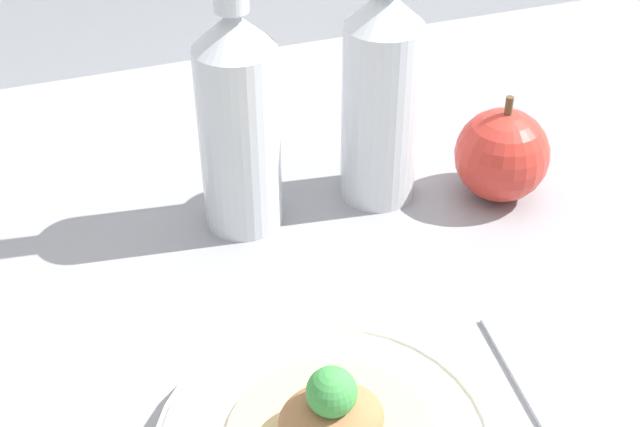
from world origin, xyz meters
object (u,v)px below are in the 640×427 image
Objects in this scene: cider_bottle_left at (238,114)px; cider_bottle_right at (381,89)px; plated_food at (331,421)px; apple at (502,155)px.

cider_bottle_left is 1.00× the size of cider_bottle_right.
cider_bottle_left is at bearing 180.00° from cider_bottle_right.
plated_food is 0.50× the size of cider_bottle_right.
cider_bottle_right is at bearing 158.93° from apple.
cider_bottle_left is (1.63, 26.68, 6.93)cm from plated_food.
cider_bottle_right is (12.46, 0.00, 0.00)cm from cider_bottle_left.
apple is (24.22, 22.77, 0.61)cm from plated_food.
apple reaches higher than plated_food.
plated_food is 27.61cm from cider_bottle_left.
apple is (10.13, -3.90, -6.33)cm from cider_bottle_right.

